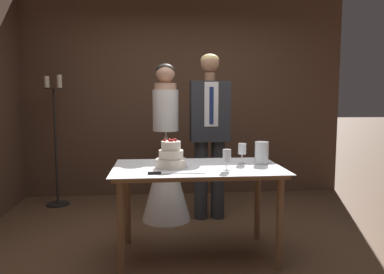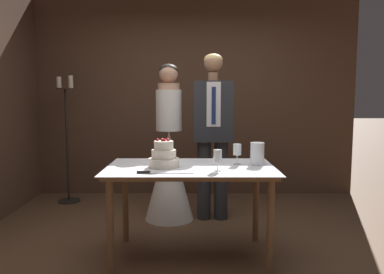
{
  "view_description": "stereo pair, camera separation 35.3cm",
  "coord_description": "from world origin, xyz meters",
  "views": [
    {
      "loc": [
        -0.35,
        -3.13,
        1.37
      ],
      "look_at": [
        -0.01,
        0.45,
        0.98
      ],
      "focal_mm": 35.0,
      "sensor_mm": 36.0,
      "label": 1
    },
    {
      "loc": [
        0.0,
        -3.14,
        1.37
      ],
      "look_at": [
        -0.01,
        0.45,
        0.98
      ],
      "focal_mm": 35.0,
      "sensor_mm": 36.0,
      "label": 2
    }
  ],
  "objects": [
    {
      "name": "cake_table",
      "position": [
        -0.01,
        -0.04,
        0.69
      ],
      "size": [
        1.41,
        0.83,
        0.78
      ],
      "color": "brown",
      "rests_on": "ground_plane"
    },
    {
      "name": "wall_back",
      "position": [
        0.0,
        2.1,
        1.36
      ],
      "size": [
        4.5,
        0.12,
        2.71
      ],
      "primitive_type": "cube",
      "color": "#513828",
      "rests_on": "ground_plane"
    },
    {
      "name": "bride",
      "position": [
        -0.25,
        0.94,
        0.63
      ],
      "size": [
        0.54,
        0.54,
        1.72
      ],
      "color": "white",
      "rests_on": "ground_plane"
    },
    {
      "name": "cake_knife",
      "position": [
        -0.29,
        -0.33,
        0.79
      ],
      "size": [
        0.44,
        0.02,
        0.02
      ],
      "rotation": [
        0.0,
        0.0,
        0.01
      ],
      "color": "silver",
      "rests_on": "cake_table"
    },
    {
      "name": "candle_stand",
      "position": [
        -1.61,
        1.62,
        0.78
      ],
      "size": [
        0.28,
        0.28,
        1.63
      ],
      "color": "black",
      "rests_on": "ground_plane"
    },
    {
      "name": "wine_glass_middle",
      "position": [
        0.2,
        -0.23,
        0.9
      ],
      "size": [
        0.07,
        0.07,
        0.17
      ],
      "color": "silver",
      "rests_on": "cake_table"
    },
    {
      "name": "ground_plane",
      "position": [
        0.0,
        0.0,
        0.0
      ],
      "size": [
        40.0,
        40.0,
        0.0
      ],
      "primitive_type": "plane",
      "color": "brown"
    },
    {
      "name": "groom",
      "position": [
        0.23,
        0.94,
        1.02
      ],
      "size": [
        0.42,
        0.25,
        1.83
      ],
      "color": "#282B30",
      "rests_on": "ground_plane"
    },
    {
      "name": "hurricane_candle",
      "position": [
        0.56,
        0.04,
        0.87
      ],
      "size": [
        0.12,
        0.12,
        0.19
      ],
      "color": "silver",
      "rests_on": "cake_table"
    },
    {
      "name": "tiered_cake",
      "position": [
        -0.24,
        -0.06,
        0.87
      ],
      "size": [
        0.26,
        0.26,
        0.24
      ],
      "color": "silver",
      "rests_on": "cake_table"
    },
    {
      "name": "wine_glass_near",
      "position": [
        0.39,
        0.05,
        0.9
      ],
      "size": [
        0.07,
        0.07,
        0.18
      ],
      "color": "silver",
      "rests_on": "cake_table"
    }
  ]
}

